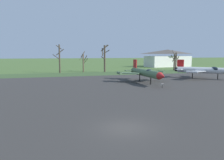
# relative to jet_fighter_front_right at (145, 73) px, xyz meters

# --- Properties ---
(ground_plane) EXTENTS (600.00, 600.00, 0.00)m
(ground_plane) POSITION_rel_jet_fighter_front_right_xyz_m (-12.93, -23.98, -2.12)
(ground_plane) COLOR #4C6B33
(asphalt_apron) EXTENTS (90.57, 50.91, 0.05)m
(asphalt_apron) POSITION_rel_jet_fighter_front_right_xyz_m (-12.93, -8.71, -2.10)
(asphalt_apron) COLOR #383533
(asphalt_apron) RESTS_ON ground
(grass_verge_strip) EXTENTS (150.57, 12.00, 0.06)m
(grass_verge_strip) POSITION_rel_jet_fighter_front_right_xyz_m (-12.93, 22.75, -2.09)
(grass_verge_strip) COLOR #3C572D
(grass_verge_strip) RESTS_ON ground
(jet_fighter_front_right) EXTENTS (10.34, 15.14, 4.68)m
(jet_fighter_front_right) POSITION_rel_jet_fighter_front_right_xyz_m (0.00, 0.00, 0.00)
(jet_fighter_front_right) COLOR #4C6B47
(jet_fighter_front_right) RESTS_ON ground
(info_placard_front_right) EXTENTS (0.52, 0.28, 0.83)m
(info_placard_front_right) POSITION_rel_jet_fighter_front_right_xyz_m (-0.13, -7.13, -1.60)
(info_placard_front_right) COLOR black
(info_placard_front_right) RESTS_ON ground
(jet_fighter_rear_center) EXTENTS (12.26, 12.35, 4.57)m
(jet_fighter_rear_center) POSITION_rel_jet_fighter_front_right_xyz_m (16.64, 2.32, -0.00)
(jet_fighter_rear_center) COLOR silver
(jet_fighter_rear_center) RESTS_ON ground
(bare_tree_left_of_center) EXTENTS (3.55, 3.58, 8.90)m
(bare_tree_left_of_center) POSITION_rel_jet_fighter_front_right_xyz_m (-16.07, 28.38, 2.69)
(bare_tree_left_of_center) COLOR #42382D
(bare_tree_left_of_center) RESTS_ON ground
(bare_tree_center) EXTENTS (2.76, 2.12, 6.88)m
(bare_tree_center) POSITION_rel_jet_fighter_front_right_xyz_m (-8.34, 29.80, 1.41)
(bare_tree_center) COLOR brown
(bare_tree_center) RESTS_ON ground
(bare_tree_right_of_center) EXTENTS (3.03, 3.01, 9.10)m
(bare_tree_right_of_center) POSITION_rel_jet_fighter_front_right_xyz_m (-1.59, 28.23, 2.90)
(bare_tree_right_of_center) COLOR #42382D
(bare_tree_right_of_center) RESTS_ON ground
(bare_tree_far_right) EXTENTS (2.22, 2.32, 7.43)m
(bare_tree_far_right) POSITION_rel_jet_fighter_front_right_xyz_m (24.47, 27.74, 1.26)
(bare_tree_far_right) COLOR #42382D
(bare_tree_far_right) RESTS_ON ground
(bare_tree_backdrop_extra) EXTENTS (2.78, 2.74, 6.52)m
(bare_tree_backdrop_extra) POSITION_rel_jet_fighter_front_right_xyz_m (25.81, 28.89, 1.38)
(bare_tree_backdrop_extra) COLOR #42382D
(bare_tree_backdrop_extra) RESTS_ON ground
(visitor_building) EXTENTS (23.11, 12.10, 8.11)m
(visitor_building) POSITION_rel_jet_fighter_front_right_xyz_m (34.87, 49.71, 1.81)
(visitor_building) COLOR silver
(visitor_building) RESTS_ON ground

